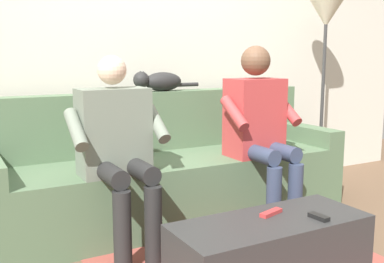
# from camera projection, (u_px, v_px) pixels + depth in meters

# --- Properties ---
(ground_plane) EXTENTS (8.00, 8.00, 0.00)m
(ground_plane) POSITION_uv_depth(u_px,v_px,m) (224.00, 253.00, 2.72)
(ground_plane) COLOR brown
(back_wall) EXTENTS (5.70, 0.06, 2.72)m
(back_wall) POSITION_uv_depth(u_px,v_px,m) (140.00, 29.00, 3.57)
(back_wall) COLOR beige
(back_wall) RESTS_ON ground
(couch) EXTENTS (2.57, 0.75, 0.89)m
(couch) POSITION_uv_depth(u_px,v_px,m) (170.00, 175.00, 3.31)
(couch) COLOR #516B4C
(couch) RESTS_ON ground
(coffee_table) EXTENTS (1.03, 0.42, 0.34)m
(coffee_table) POSITION_uv_depth(u_px,v_px,m) (270.00, 252.00, 2.33)
(coffee_table) COLOR #2D2D2D
(coffee_table) RESTS_ON ground
(person_left_seated) EXTENTS (0.52, 0.53, 1.22)m
(person_left_seated) POSITION_uv_depth(u_px,v_px,m) (259.00, 123.00, 3.18)
(person_left_seated) COLOR #B23838
(person_left_seated) RESTS_ON ground
(person_right_seated) EXTENTS (0.56, 0.52, 1.16)m
(person_right_seated) POSITION_uv_depth(u_px,v_px,m) (118.00, 143.00, 2.67)
(person_right_seated) COLOR slate
(person_right_seated) RESTS_ON ground
(cat_on_backrest) EXTENTS (0.53, 0.15, 0.16)m
(cat_on_backrest) POSITION_uv_depth(u_px,v_px,m) (159.00, 81.00, 3.43)
(cat_on_backrest) COLOR black
(cat_on_backrest) RESTS_ON couch
(remote_black) EXTENTS (0.05, 0.11, 0.02)m
(remote_black) POSITION_uv_depth(u_px,v_px,m) (319.00, 217.00, 2.31)
(remote_black) COLOR black
(remote_black) RESTS_ON coffee_table
(remote_red) EXTENTS (0.15, 0.08, 0.02)m
(remote_red) POSITION_uv_depth(u_px,v_px,m) (271.00, 213.00, 2.38)
(remote_red) COLOR #B73333
(remote_red) RESTS_ON coffee_table
(floor_lamp) EXTENTS (0.30, 0.30, 1.64)m
(floor_lamp) POSITION_uv_depth(u_px,v_px,m) (326.00, 27.00, 3.97)
(floor_lamp) COLOR #2D2D2D
(floor_lamp) RESTS_ON ground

